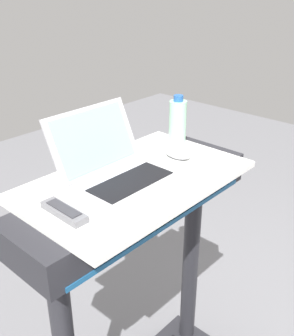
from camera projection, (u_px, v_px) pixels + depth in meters
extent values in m
cylinder|color=#28282D|center=(190.00, 263.00, 1.79)|extent=(0.07, 0.07, 0.84)
cube|color=#28282D|center=(136.00, 197.00, 1.36)|extent=(0.90, 0.28, 0.11)
cube|color=#0C3F19|center=(169.00, 213.00, 1.27)|extent=(0.24, 0.01, 0.06)
cube|color=#1E598C|center=(168.00, 225.00, 1.29)|extent=(0.81, 0.00, 0.02)
cube|color=white|center=(136.00, 180.00, 1.33)|extent=(0.75, 0.45, 0.02)
cube|color=#B7B7BC|center=(127.00, 183.00, 1.27)|extent=(0.33, 0.21, 0.02)
cube|color=black|center=(131.00, 181.00, 1.26)|extent=(0.27, 0.12, 0.00)
cube|color=#B7B7BC|center=(94.00, 139.00, 1.32)|extent=(0.33, 0.10, 0.20)
cube|color=#8CCCF2|center=(95.00, 139.00, 1.32)|extent=(0.29, 0.08, 0.17)
ellipsoid|color=#B2B2B7|center=(178.00, 154.00, 1.46)|extent=(0.07, 0.10, 0.03)
cylinder|color=#9EDBB2|center=(178.00, 123.00, 1.55)|extent=(0.07, 0.07, 0.17)
cylinder|color=#2659A5|center=(178.00, 98.00, 1.51)|extent=(0.04, 0.04, 0.02)
cube|color=slate|center=(64.00, 212.00, 1.12)|extent=(0.05, 0.16, 0.02)
cube|color=#333338|center=(64.00, 208.00, 1.11)|extent=(0.03, 0.12, 0.00)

